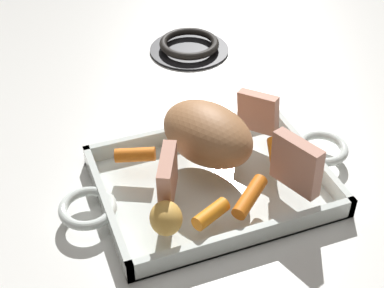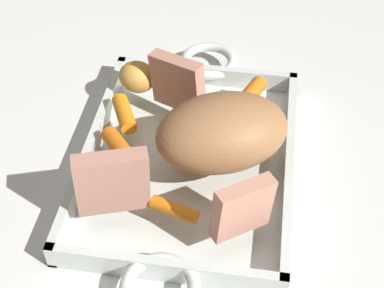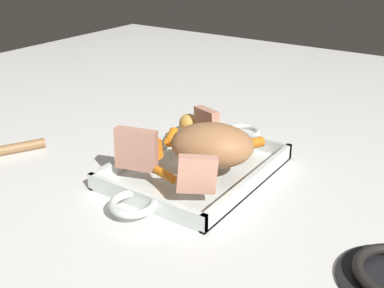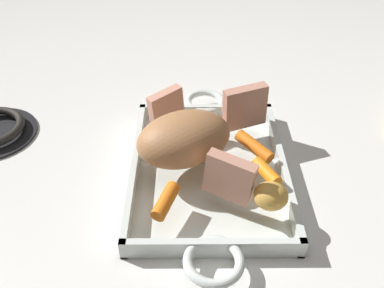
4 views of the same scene
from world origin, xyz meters
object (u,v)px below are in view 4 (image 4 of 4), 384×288
object	(u,v)px
roast_slice_thin	(245,107)
pork_roast	(184,139)
baby_carrot_northeast	(266,172)
potato_near_roast	(271,196)
roast_slice_outer	(166,107)
baby_carrot_long	(205,121)
roasting_dish	(208,171)
roast_slice_thick	(229,178)
baby_carrot_center_right	(166,201)
baby_carrot_short	(254,146)

from	to	relation	value
roast_slice_thin	pork_roast	bearing A→B (deg)	130.52
pork_roast	baby_carrot_northeast	xyz separation A→B (m)	(-0.04, -0.12, -0.03)
potato_near_roast	roast_slice_outer	bearing A→B (deg)	37.19
pork_roast	baby_carrot_long	xyz separation A→B (m)	(0.09, -0.03, -0.03)
pork_roast	baby_carrot_long	size ratio (longest dim) A/B	2.80
baby_carrot_northeast	potato_near_roast	bearing A→B (deg)	176.46
roast_slice_outer	baby_carrot_long	distance (m)	0.07
baby_carrot_long	baby_carrot_northeast	bearing A→B (deg)	-146.56
roasting_dish	pork_roast	size ratio (longest dim) A/B	2.94
roast_slice_thick	baby_carrot_center_right	xyz separation A→B (m)	(-0.02, 0.09, -0.02)
roast_slice_outer	baby_carrot_long	size ratio (longest dim) A/B	1.18
roast_slice_thin	baby_carrot_northeast	xyz separation A→B (m)	(-0.13, -0.02, -0.03)
pork_roast	baby_carrot_center_right	distance (m)	0.11
roasting_dish	baby_carrot_long	xyz separation A→B (m)	(0.09, 0.00, 0.03)
baby_carrot_northeast	pork_roast	bearing A→B (deg)	70.38
baby_carrot_northeast	baby_carrot_center_right	bearing A→B (deg)	111.33
roast_slice_thick	pork_roast	bearing A→B (deg)	37.88
roast_slice_thick	potato_near_roast	distance (m)	0.06
roast_slice_thin	baby_carrot_short	world-z (taller)	roast_slice_thin
roast_slice_thin	potato_near_roast	distance (m)	0.19
roast_slice_outer	roast_slice_thin	distance (m)	0.13
potato_near_roast	roast_slice_thick	bearing A→B (deg)	69.00
roast_slice_thick	baby_carrot_short	xyz separation A→B (m)	(0.09, -0.05, -0.02)
roast_slice_thin	baby_carrot_short	bearing A→B (deg)	-172.18
roasting_dish	roast_slice_outer	xyz separation A→B (m)	(0.10, 0.07, 0.05)
baby_carrot_short	roasting_dish	bearing A→B (deg)	107.52
potato_near_roast	roasting_dish	bearing A→B (deg)	40.21
roast_slice_outer	potato_near_roast	bearing A→B (deg)	-142.81
baby_carrot_center_right	potato_near_roast	bearing A→B (deg)	-90.55
roast_slice_outer	baby_carrot_northeast	xyz separation A→B (m)	(-0.14, -0.15, -0.02)
roast_slice_thin	baby_carrot_center_right	xyz separation A→B (m)	(-0.18, 0.12, -0.03)
baby_carrot_short	roast_slice_thick	bearing A→B (deg)	153.46
baby_carrot_long	baby_carrot_northeast	size ratio (longest dim) A/B	1.00
baby_carrot_short	potato_near_roast	bearing A→B (deg)	-176.48
roast_slice_outer	baby_carrot_long	xyz separation A→B (m)	(-0.01, -0.06, -0.02)
roast_slice_thick	roast_slice_outer	bearing A→B (deg)	28.14
baby_carrot_short	potato_near_roast	size ratio (longest dim) A/B	1.45
roast_slice_thin	potato_near_roast	size ratio (longest dim) A/B	1.57
pork_roast	baby_carrot_northeast	world-z (taller)	pork_roast
pork_roast	baby_carrot_northeast	size ratio (longest dim) A/B	2.79
baby_carrot_northeast	baby_carrot_center_right	distance (m)	0.15
roast_slice_outer	potato_near_roast	world-z (taller)	roast_slice_outer
baby_carrot_long	roast_slice_thin	bearing A→B (deg)	-91.70
pork_roast	baby_carrot_long	world-z (taller)	pork_roast
roast_slice_outer	pork_roast	bearing A→B (deg)	-161.80
roast_slice_outer	baby_carrot_short	bearing A→B (deg)	-119.10
pork_roast	potato_near_roast	size ratio (longest dim) A/B	3.11
roasting_dish	baby_carrot_northeast	xyz separation A→B (m)	(-0.04, -0.08, 0.03)
roast_slice_thick	baby_carrot_short	distance (m)	0.11
roast_slice_thick	baby_carrot_northeast	bearing A→B (deg)	-57.80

